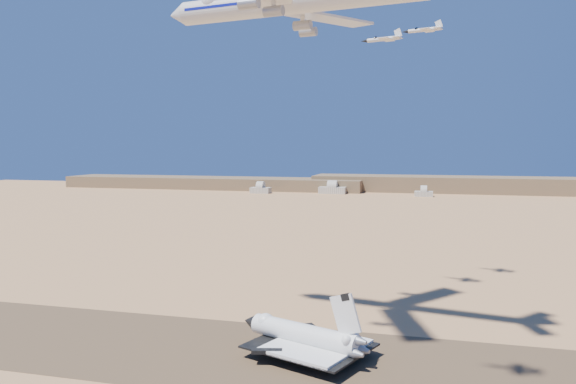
% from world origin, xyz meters
% --- Properties ---
extents(ground, '(1200.00, 1200.00, 0.00)m').
position_xyz_m(ground, '(0.00, 0.00, 0.00)').
color(ground, tan).
rests_on(ground, ground).
extents(runway, '(600.00, 50.00, 0.06)m').
position_xyz_m(runway, '(0.00, 0.00, 0.03)').
color(runway, brown).
rests_on(runway, ground).
extents(ridgeline, '(960.00, 90.00, 18.00)m').
position_xyz_m(ridgeline, '(65.32, 527.31, 7.63)').
color(ridgeline, olive).
rests_on(ridgeline, ground).
extents(hangars, '(200.50, 29.50, 30.00)m').
position_xyz_m(hangars, '(-64.00, 478.43, 4.83)').
color(hangars, beige).
rests_on(hangars, ground).
extents(shuttle, '(38.56, 31.78, 18.75)m').
position_xyz_m(shuttle, '(19.05, 3.07, 5.04)').
color(shuttle, white).
rests_on(shuttle, runway).
extents(carrier_747, '(85.80, 65.31, 21.29)m').
position_xyz_m(carrier_747, '(11.15, 17.11, 93.72)').
color(carrier_747, silver).
extents(crew_a, '(0.56, 0.70, 1.66)m').
position_xyz_m(crew_a, '(25.40, -3.62, 0.89)').
color(crew_a, '#BC660B').
rests_on(crew_a, runway).
extents(crew_b, '(0.80, 0.91, 1.63)m').
position_xyz_m(crew_b, '(26.00, -2.86, 0.87)').
color(crew_b, '#BC660B').
rests_on(crew_b, runway).
extents(crew_c, '(1.12, 0.98, 1.70)m').
position_xyz_m(crew_c, '(29.16, -2.36, 0.91)').
color(crew_c, '#BC660B').
rests_on(crew_c, runway).
extents(chase_jet_e, '(14.88, 8.69, 3.79)m').
position_xyz_m(chase_jet_e, '(32.80, 64.12, 91.19)').
color(chase_jet_e, silver).
extents(chase_jet_f, '(15.23, 8.84, 3.87)m').
position_xyz_m(chase_jet_f, '(46.01, 83.55, 97.41)').
color(chase_jet_f, silver).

